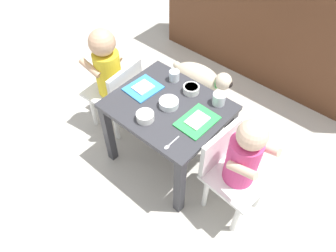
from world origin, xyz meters
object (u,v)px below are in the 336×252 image
at_px(food_tray_left, 143,88).
at_px(spoon_by_left_tray, 170,144).
at_px(cereal_bowl_left_side, 168,103).
at_px(veggie_bowl_far, 145,116).
at_px(seated_child_left, 110,71).
at_px(seated_child_right, 240,159).
at_px(cereal_bowl_right_side, 191,89).
at_px(dining_table, 168,117).
at_px(dog, 200,78).
at_px(food_tray_right, 197,121).
at_px(water_cup_right, 174,76).
at_px(water_cup_left, 219,99).

relative_size(food_tray_left, spoon_by_left_tray, 1.88).
height_order(cereal_bowl_left_side, veggie_bowl_far, veggie_bowl_far).
height_order(seated_child_left, seated_child_right, seated_child_left).
bearing_deg(cereal_bowl_right_side, seated_child_right, -21.94).
distance_m(dining_table, seated_child_left, 0.46).
distance_m(dog, food_tray_right, 0.68).
height_order(seated_child_left, spoon_by_left_tray, seated_child_left).
height_order(dining_table, water_cup_right, water_cup_right).
bearing_deg(dining_table, food_tray_left, 178.00).
xyz_separation_m(food_tray_left, cereal_bowl_left_side, (0.19, -0.01, 0.01)).
relative_size(dog, cereal_bowl_left_side, 4.34).
bearing_deg(food_tray_left, seated_child_right, -1.88).
xyz_separation_m(veggie_bowl_far, spoon_by_left_tray, (0.20, -0.04, -0.02)).
height_order(seated_child_right, cereal_bowl_right_side, seated_child_right).
relative_size(dog, spoon_by_left_tray, 4.42).
bearing_deg(dining_table, cereal_bowl_right_side, 80.74).
height_order(seated_child_left, water_cup_left, seated_child_left).
xyz_separation_m(seated_child_left, dog, (0.28, 0.52, -0.23)).
bearing_deg(food_tray_left, dog, 88.99).
xyz_separation_m(cereal_bowl_right_side, spoon_by_left_tray, (0.15, -0.34, -0.02)).
distance_m(food_tray_right, cereal_bowl_right_side, 0.22).
distance_m(water_cup_left, spoon_by_left_tray, 0.37).
height_order(food_tray_right, water_cup_left, water_cup_left).
relative_size(food_tray_right, water_cup_left, 3.06).
bearing_deg(cereal_bowl_right_side, veggie_bowl_far, -98.41).
bearing_deg(seated_child_right, water_cup_right, 161.39).
bearing_deg(food_tray_right, veggie_bowl_far, -142.83).
bearing_deg(dining_table, water_cup_right, 121.38).
relative_size(seated_child_right, cereal_bowl_right_side, 7.71).
bearing_deg(spoon_by_left_tray, dog, 116.11).
height_order(food_tray_left, food_tray_right, same).
relative_size(seated_child_right, veggie_bowl_far, 7.58).
relative_size(seated_child_left, water_cup_right, 12.09).
xyz_separation_m(dog, water_cup_left, (0.36, -0.35, 0.28)).
relative_size(food_tray_left, water_cup_left, 2.78).
height_order(seated_child_left, cereal_bowl_right_side, seated_child_left).
bearing_deg(seated_child_right, dining_table, 178.17).
distance_m(dining_table, cereal_bowl_left_side, 0.11).
bearing_deg(dog, cereal_bowl_left_side, -71.37).
bearing_deg(veggie_bowl_far, spoon_by_left_tray, -11.19).
distance_m(seated_child_left, veggie_bowl_far, 0.46).
xyz_separation_m(seated_child_right, cereal_bowl_right_side, (-0.43, 0.17, 0.06)).
relative_size(cereal_bowl_left_side, cereal_bowl_right_side, 1.16).
relative_size(dog, food_tray_right, 2.13).
bearing_deg(spoon_by_left_tray, food_tray_right, 87.98).
height_order(water_cup_left, cereal_bowl_right_side, water_cup_left).
xyz_separation_m(seated_child_left, food_tray_right, (0.64, 0.00, 0.03)).
bearing_deg(food_tray_right, food_tray_left, -180.00).
height_order(dining_table, seated_child_right, seated_child_right).
height_order(dog, veggie_bowl_far, veggie_bowl_far).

